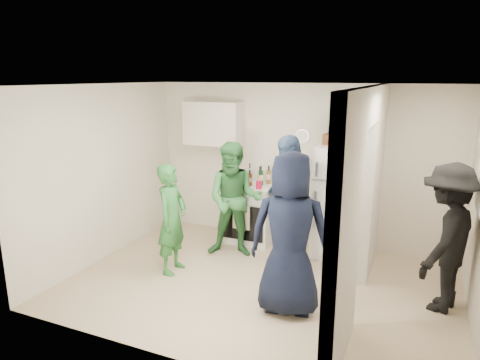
% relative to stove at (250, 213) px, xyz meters
% --- Properties ---
extents(floor, '(4.80, 4.80, 0.00)m').
position_rel_stove_xyz_m(floor, '(0.68, -1.37, -0.47)').
color(floor, tan).
rests_on(floor, ground).
extents(wall_back, '(4.80, 0.00, 4.80)m').
position_rel_stove_xyz_m(wall_back, '(0.68, 0.33, 0.78)').
color(wall_back, silver).
rests_on(wall_back, floor).
extents(wall_front, '(4.80, 0.00, 4.80)m').
position_rel_stove_xyz_m(wall_front, '(0.68, -3.07, 0.78)').
color(wall_front, silver).
rests_on(wall_front, floor).
extents(wall_left, '(0.00, 3.40, 3.40)m').
position_rel_stove_xyz_m(wall_left, '(-1.72, -1.37, 0.78)').
color(wall_left, silver).
rests_on(wall_left, floor).
extents(ceiling, '(4.80, 4.80, 0.00)m').
position_rel_stove_xyz_m(ceiling, '(0.68, -1.37, 2.03)').
color(ceiling, white).
rests_on(ceiling, wall_back).
extents(partition_pier_back, '(0.12, 1.20, 2.50)m').
position_rel_stove_xyz_m(partition_pier_back, '(1.88, -0.27, 0.78)').
color(partition_pier_back, silver).
rests_on(partition_pier_back, floor).
extents(partition_pier_front, '(0.12, 1.20, 2.50)m').
position_rel_stove_xyz_m(partition_pier_front, '(1.88, -2.47, 0.78)').
color(partition_pier_front, silver).
rests_on(partition_pier_front, floor).
extents(partition_header, '(0.12, 1.00, 0.40)m').
position_rel_stove_xyz_m(partition_header, '(1.88, -1.37, 1.83)').
color(partition_header, silver).
rests_on(partition_header, partition_pier_back).
extents(stove, '(0.79, 0.65, 0.94)m').
position_rel_stove_xyz_m(stove, '(0.00, 0.00, 0.00)').
color(stove, white).
rests_on(stove, floor).
extents(upper_cabinet, '(0.95, 0.34, 0.70)m').
position_rel_stove_xyz_m(upper_cabinet, '(-0.72, 0.15, 1.38)').
color(upper_cabinet, silver).
rests_on(upper_cabinet, wall_back).
extents(fridge, '(0.68, 0.66, 1.65)m').
position_rel_stove_xyz_m(fridge, '(1.41, -0.03, 0.36)').
color(fridge, white).
rests_on(fridge, floor).
extents(wicker_basket, '(0.35, 0.25, 0.15)m').
position_rel_stove_xyz_m(wicker_basket, '(1.31, 0.02, 1.26)').
color(wicker_basket, brown).
rests_on(wicker_basket, fridge).
extents(blue_bowl, '(0.24, 0.24, 0.11)m').
position_rel_stove_xyz_m(blue_bowl, '(1.31, 0.02, 1.39)').
color(blue_bowl, '#153596').
rests_on(blue_bowl, wicker_basket).
extents(yellow_cup_stack_top, '(0.09, 0.09, 0.25)m').
position_rel_stove_xyz_m(yellow_cup_stack_top, '(1.63, -0.13, 1.31)').
color(yellow_cup_stack_top, gold).
rests_on(yellow_cup_stack_top, fridge).
extents(wall_clock, '(0.22, 0.02, 0.22)m').
position_rel_stove_xyz_m(wall_clock, '(0.73, 0.31, 1.23)').
color(wall_clock, white).
rests_on(wall_clock, wall_back).
extents(spice_shelf, '(0.35, 0.08, 0.03)m').
position_rel_stove_xyz_m(spice_shelf, '(0.68, 0.28, 0.88)').
color(spice_shelf, olive).
rests_on(spice_shelf, wall_back).
extents(yellow_cup_stack_stove, '(0.09, 0.09, 0.25)m').
position_rel_stove_xyz_m(yellow_cup_stack_stove, '(-0.12, -0.22, 0.59)').
color(yellow_cup_stack_stove, yellow).
rests_on(yellow_cup_stack_stove, stove).
extents(red_cup, '(0.09, 0.09, 0.12)m').
position_rel_stove_xyz_m(red_cup, '(0.22, -0.20, 0.53)').
color(red_cup, '#B80C33').
rests_on(red_cup, stove).
extents(person_green_left, '(0.39, 0.56, 1.49)m').
position_rel_stove_xyz_m(person_green_left, '(-0.54, -1.45, 0.28)').
color(person_green_left, '#2E7331').
rests_on(person_green_left, floor).
extents(person_green_center, '(0.97, 0.84, 1.69)m').
position_rel_stove_xyz_m(person_green_center, '(0.00, -0.61, 0.38)').
color(person_green_center, '#347742').
rests_on(person_green_center, floor).
extents(person_denim, '(1.10, 1.10, 1.87)m').
position_rel_stove_xyz_m(person_denim, '(0.85, -0.76, 0.47)').
color(person_denim, '#3D5B85').
rests_on(person_denim, floor).
extents(person_navy, '(1.00, 0.75, 1.84)m').
position_rel_stove_xyz_m(person_navy, '(1.20, -1.81, 0.45)').
color(person_navy, black).
rests_on(person_navy, floor).
extents(person_nook, '(0.98, 1.25, 1.70)m').
position_rel_stove_xyz_m(person_nook, '(2.78, -1.05, 0.38)').
color(person_nook, black).
rests_on(person_nook, floor).
extents(bottle_a, '(0.07, 0.07, 0.28)m').
position_rel_stove_xyz_m(bottle_a, '(-0.28, 0.12, 0.61)').
color(bottle_a, brown).
rests_on(bottle_a, stove).
extents(bottle_b, '(0.07, 0.07, 0.28)m').
position_rel_stove_xyz_m(bottle_b, '(-0.18, -0.09, 0.61)').
color(bottle_b, '#24511B').
rests_on(bottle_b, stove).
extents(bottle_c, '(0.06, 0.06, 0.30)m').
position_rel_stove_xyz_m(bottle_c, '(-0.08, 0.16, 0.62)').
color(bottle_c, silver).
rests_on(bottle_c, stove).
extents(bottle_d, '(0.07, 0.07, 0.25)m').
position_rel_stove_xyz_m(bottle_d, '(0.02, -0.07, 0.59)').
color(bottle_d, '#612B11').
rests_on(bottle_d, stove).
extents(bottle_e, '(0.07, 0.07, 0.26)m').
position_rel_stove_xyz_m(bottle_e, '(0.08, 0.19, 0.60)').
color(bottle_e, silver).
rests_on(bottle_e, stove).
extents(bottle_f, '(0.07, 0.07, 0.31)m').
position_rel_stove_xyz_m(bottle_f, '(0.17, 0.02, 0.62)').
color(bottle_f, '#14371A').
rests_on(bottle_f, stove).
extents(bottle_g, '(0.07, 0.07, 0.30)m').
position_rel_stove_xyz_m(bottle_g, '(0.25, 0.14, 0.62)').
color(bottle_g, brown).
rests_on(bottle_g, stove).
extents(bottle_h, '(0.07, 0.07, 0.29)m').
position_rel_stove_xyz_m(bottle_h, '(-0.30, -0.11, 0.61)').
color(bottle_h, '#B0B5BC').
rests_on(bottle_h, stove).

